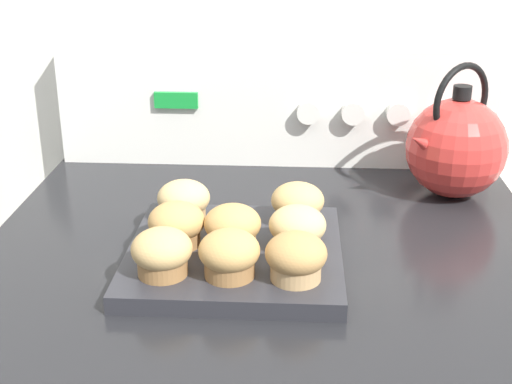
{
  "coord_description": "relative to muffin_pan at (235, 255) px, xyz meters",
  "views": [
    {
      "loc": [
        0.04,
        -0.51,
        1.3
      ],
      "look_at": [
        -0.01,
        0.34,
        0.96
      ],
      "focal_mm": 50.0,
      "sensor_mm": 36.0,
      "label": 1
    }
  ],
  "objects": [
    {
      "name": "muffin_pan",
      "position": [
        0.0,
        0.0,
        0.0
      ],
      "size": [
        0.27,
        0.27,
        0.02
      ],
      "color": "#28282D",
      "rests_on": "stove_range"
    },
    {
      "name": "muffin_r2_c0",
      "position": [
        -0.08,
        0.08,
        0.04
      ],
      "size": [
        0.07,
        0.07,
        0.06
      ],
      "color": "tan",
      "rests_on": "muffin_pan"
    },
    {
      "name": "muffin_r1_c1",
      "position": [
        -0.0,
        -0.0,
        0.04
      ],
      "size": [
        0.07,
        0.07,
        0.06
      ],
      "color": "tan",
      "rests_on": "muffin_pan"
    },
    {
      "name": "muffin_r0_c2",
      "position": [
        0.08,
        -0.08,
        0.04
      ],
      "size": [
        0.07,
        0.07,
        0.06
      ],
      "color": "tan",
      "rests_on": "muffin_pan"
    },
    {
      "name": "muffin_r1_c2",
      "position": [
        0.08,
        -0.0,
        0.04
      ],
      "size": [
        0.07,
        0.07,
        0.06
      ],
      "color": "tan",
      "rests_on": "muffin_pan"
    },
    {
      "name": "muffin_r0_c1",
      "position": [
        0.0,
        -0.07,
        0.04
      ],
      "size": [
        0.07,
        0.07,
        0.06
      ],
      "color": "olive",
      "rests_on": "muffin_pan"
    },
    {
      "name": "muffin_r0_c0",
      "position": [
        -0.08,
        -0.07,
        0.04
      ],
      "size": [
        0.07,
        0.07,
        0.06
      ],
      "color": "olive",
      "rests_on": "muffin_pan"
    },
    {
      "name": "muffin_r1_c0",
      "position": [
        -0.07,
        0.0,
        0.04
      ],
      "size": [
        0.07,
        0.07,
        0.06
      ],
      "color": "olive",
      "rests_on": "muffin_pan"
    },
    {
      "name": "muffin_r2_c2",
      "position": [
        0.08,
        0.08,
        0.04
      ],
      "size": [
        0.07,
        0.07,
        0.06
      ],
      "color": "tan",
      "rests_on": "muffin_pan"
    },
    {
      "name": "control_panel",
      "position": [
        0.04,
        0.39,
        0.09
      ],
      "size": [
        0.74,
        0.07,
        0.2
      ],
      "color": "white",
      "rests_on": "stove_range"
    },
    {
      "name": "tea_kettle",
      "position": [
        0.32,
        0.25,
        0.07
      ],
      "size": [
        0.17,
        0.16,
        0.21
      ],
      "color": "red",
      "rests_on": "stove_range"
    }
  ]
}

